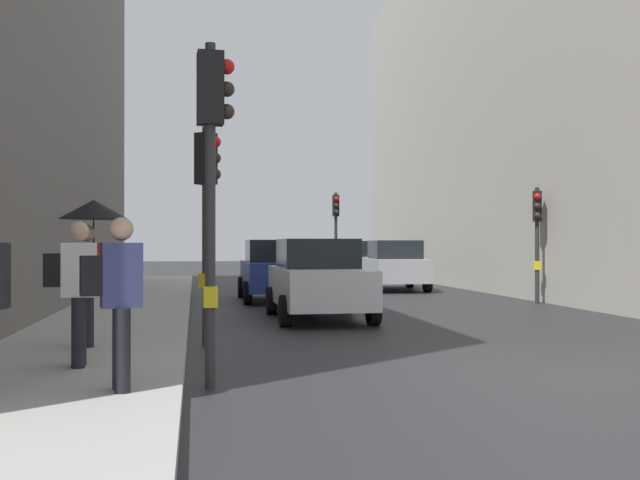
{
  "coord_description": "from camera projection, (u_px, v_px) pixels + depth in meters",
  "views": [
    {
      "loc": [
        -4.74,
        -8.88,
        1.67
      ],
      "look_at": [
        -1.38,
        10.97,
        1.75
      ],
      "focal_mm": 41.54,
      "sensor_mm": 36.0,
      "label": 1
    }
  ],
  "objects": [
    {
      "name": "traffic_light_near_left",
      "position": [
        212.0,
        150.0,
        8.5
      ],
      "size": [
        0.44,
        0.26,
        3.97
      ],
      "color": "#2D2D2D",
      "rests_on": "ground"
    },
    {
      "name": "car_silver_hatchback",
      "position": [
        394.0,
        265.0,
        26.23
      ],
      "size": [
        2.23,
        4.31,
        1.76
      ],
      "color": "#BCBCC1",
      "rests_on": "ground"
    },
    {
      "name": "traffic_light_mid_street",
      "position": [
        537.0,
        223.0,
        20.35
      ],
      "size": [
        0.34,
        0.45,
        3.2
      ],
      "color": "#2D2D2D",
      "rests_on": "ground"
    },
    {
      "name": "car_green_estate",
      "position": [
        352.0,
        261.0,
        32.39
      ],
      "size": [
        2.23,
        4.31,
        1.76
      ],
      "color": "#2D6038",
      "rests_on": "ground"
    },
    {
      "name": "traffic_light_near_right",
      "position": [
        207.0,
        194.0,
        12.06
      ],
      "size": [
        0.44,
        0.39,
        3.57
      ],
      "color": "#2D2D2D",
      "rests_on": "ground"
    },
    {
      "name": "sidewalk_kerb",
      "position": [
        114.0,
        324.0,
        14.4
      ],
      "size": [
        2.85,
        40.0,
        0.16
      ],
      "primitive_type": "cube",
      "color": "#A8A5A0",
      "rests_on": "ground"
    },
    {
      "name": "car_white_compact",
      "position": [
        318.0,
        279.0,
        16.22
      ],
      "size": [
        2.02,
        4.2,
        1.76
      ],
      "color": "silver",
      "rests_on": "ground"
    },
    {
      "name": "traffic_light_far_median",
      "position": [
        336.0,
        221.0,
        29.22
      ],
      "size": [
        0.25,
        0.43,
        3.67
      ],
      "color": "#2D2D2D",
      "rests_on": "ground"
    },
    {
      "name": "pedestrian_with_grey_backpack",
      "position": [
        117.0,
        293.0,
        7.51
      ],
      "size": [
        0.64,
        0.4,
        1.77
      ],
      "color": "black",
      "rests_on": "sidewalk_kerb"
    },
    {
      "name": "car_blue_van",
      "position": [
        275.0,
        270.0,
        21.53
      ],
      "size": [
        2.03,
        4.21,
        1.76
      ],
      "color": "navy",
      "rests_on": "ground"
    },
    {
      "name": "pedestrian_with_umbrella",
      "position": [
        91.0,
        231.0,
        10.81
      ],
      "size": [
        1.0,
        1.0,
        2.14
      ],
      "color": "black",
      "rests_on": "sidewalk_kerb"
    },
    {
      "name": "ground_plane",
      "position": [
        567.0,
        372.0,
        9.53
      ],
      "size": [
        120.0,
        120.0,
        0.0
      ],
      "primitive_type": "plane",
      "color": "#28282B"
    },
    {
      "name": "pedestrian_with_black_backpack",
      "position": [
        75.0,
        284.0,
        9.0
      ],
      "size": [
        0.61,
        0.36,
        1.77
      ],
      "color": "black",
      "rests_on": "sidewalk_kerb"
    }
  ]
}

